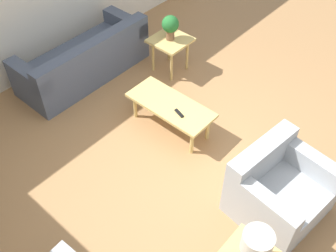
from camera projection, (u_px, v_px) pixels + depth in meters
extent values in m
plane|color=#A87A4C|center=(197.00, 161.00, 4.93)|extent=(14.00, 14.00, 0.00)
cube|color=#4C566B|center=(84.00, 64.00, 6.00)|extent=(0.82, 2.04, 0.40)
cube|color=#4C566B|center=(94.00, 52.00, 5.60)|extent=(0.20, 2.04, 0.33)
cube|color=#4C566B|center=(125.00, 22.00, 6.26)|extent=(0.82, 0.20, 0.22)
cube|color=#4C566B|center=(28.00, 76.00, 5.30)|extent=(0.82, 0.20, 0.22)
cube|color=#A8ADB2|center=(279.00, 198.00, 4.29)|extent=(0.96, 1.04, 0.41)
cube|color=#A8ADB2|center=(261.00, 158.00, 4.17)|extent=(0.31, 0.96, 0.39)
cube|color=#A8ADB2|center=(262.00, 202.00, 3.87)|extent=(0.87, 0.26, 0.25)
cube|color=#A8ADB2|center=(308.00, 160.00, 4.24)|extent=(0.87, 0.26, 0.25)
cube|color=tan|center=(170.00, 105.00, 5.06)|extent=(1.17, 0.50, 0.04)
cylinder|color=tan|center=(208.00, 128.00, 5.06)|extent=(0.05, 0.05, 0.38)
cylinder|color=tan|center=(151.00, 94.00, 5.52)|extent=(0.05, 0.05, 0.38)
cylinder|color=tan|center=(192.00, 142.00, 4.89)|extent=(0.05, 0.05, 0.38)
cylinder|color=tan|center=(135.00, 106.00, 5.35)|extent=(0.05, 0.05, 0.38)
cube|color=tan|center=(170.00, 40.00, 5.85)|extent=(0.55, 0.55, 0.04)
cylinder|color=tan|center=(187.00, 55.00, 6.06)|extent=(0.04, 0.04, 0.52)
cylinder|color=tan|center=(169.00, 46.00, 6.23)|extent=(0.04, 0.04, 0.52)
cylinder|color=tan|center=(171.00, 66.00, 5.86)|extent=(0.04, 0.04, 0.52)
cylinder|color=tan|center=(153.00, 56.00, 6.04)|extent=(0.04, 0.04, 0.52)
cylinder|color=tan|center=(240.00, 250.00, 3.81)|extent=(0.04, 0.04, 0.52)
cylinder|color=brown|center=(170.00, 35.00, 5.78)|extent=(0.12, 0.12, 0.15)
sphere|color=#236B2D|center=(170.00, 24.00, 5.65)|extent=(0.25, 0.25, 0.25)
cylinder|color=beige|center=(257.00, 242.00, 3.15)|extent=(0.26, 0.26, 0.20)
cube|color=black|center=(179.00, 113.00, 4.91)|extent=(0.16, 0.08, 0.02)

